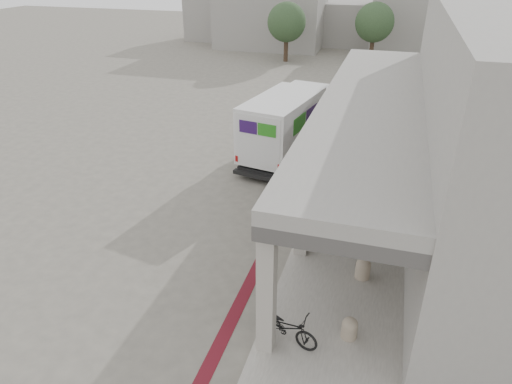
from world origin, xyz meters
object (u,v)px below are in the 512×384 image
(utility_cabinet, at_px, (381,205))
(bicycle_black, at_px, (286,327))
(bench, at_px, (379,236))
(fedex_truck, at_px, (290,122))

(utility_cabinet, height_order, bicycle_black, utility_cabinet)
(bicycle_black, bearing_deg, bench, -6.55)
(bench, height_order, bicycle_black, bicycle_black)
(utility_cabinet, bearing_deg, fedex_truck, 133.32)
(fedex_truck, relative_size, utility_cabinet, 6.47)
(fedex_truck, distance_m, bench, 7.92)
(fedex_truck, xyz_separation_m, bench, (4.44, -6.46, -1.18))
(utility_cabinet, relative_size, bicycle_black, 0.67)
(bench, height_order, utility_cabinet, utility_cabinet)
(fedex_truck, height_order, bicycle_black, fedex_truck)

